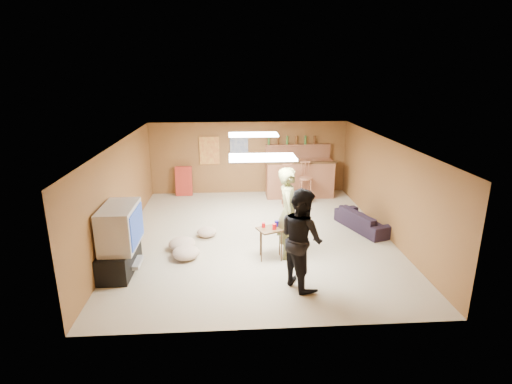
{
  "coord_description": "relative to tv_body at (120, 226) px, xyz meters",
  "views": [
    {
      "loc": [
        -0.59,
        -8.55,
        3.67
      ],
      "look_at": [
        0.0,
        0.2,
        1.0
      ],
      "focal_mm": 28.0,
      "sensor_mm": 36.0,
      "label": 1
    }
  ],
  "objects": [
    {
      "name": "cushion_mid",
      "position": [
        1.5,
        1.55,
        -0.8
      ],
      "size": [
        0.49,
        0.49,
        0.2
      ],
      "primitive_type": "ellipsoid",
      "rotation": [
        0.0,
        0.0,
        0.08
      ],
      "color": "tan",
      "rests_on": "ground"
    },
    {
      "name": "ceiling",
      "position": [
        2.65,
        1.5,
        1.3
      ],
      "size": [
        6.0,
        7.0,
        0.02
      ],
      "primitive_type": "cube",
      "color": "silver",
      "rests_on": "ground"
    },
    {
      "name": "ceiling_panel_back",
      "position": [
        2.65,
        2.7,
        1.27
      ],
      "size": [
        1.2,
        0.6,
        0.04
      ],
      "primitive_type": "cube",
      "color": "white",
      "rests_on": "ceiling"
    },
    {
      "name": "bar_counter",
      "position": [
        4.15,
        4.45,
        -0.35
      ],
      "size": [
        2.0,
        0.6,
        1.1
      ],
      "primitive_type": "cube",
      "color": "brown",
      "rests_on": "ground"
    },
    {
      "name": "cup_blue",
      "position": [
        2.98,
        0.43,
        -0.19
      ],
      "size": [
        0.1,
        0.1,
        0.11
      ],
      "primitive_type": "cylinder",
      "rotation": [
        0.0,
        0.0,
        -0.16
      ],
      "color": "navy",
      "rests_on": "tray_table"
    },
    {
      "name": "sofa",
      "position": [
        5.26,
        1.74,
        -0.67
      ],
      "size": [
        1.12,
        1.71,
        0.46
      ],
      "primitive_type": "imported",
      "rotation": [
        0.0,
        0.0,
        1.91
      ],
      "color": "black",
      "rests_on": "ground"
    },
    {
      "name": "cushion_far",
      "position": [
        1.13,
        0.42,
        -0.77
      ],
      "size": [
        0.71,
        0.71,
        0.25
      ],
      "primitive_type": "ellipsoid",
      "rotation": [
        0.0,
        0.0,
        -0.33
      ],
      "color": "tan",
      "rests_on": "ground"
    },
    {
      "name": "tray_table",
      "position": [
        2.86,
        0.31,
        -0.57
      ],
      "size": [
        0.62,
        0.56,
        0.66
      ],
      "primitive_type": "cube",
      "rotation": [
        0.0,
        0.0,
        0.39
      ],
      "color": "#3E2814",
      "rests_on": "ground"
    },
    {
      "name": "wall_front",
      "position": [
        2.65,
        -2.0,
        0.2
      ],
      "size": [
        6.0,
        0.02,
        2.2
      ],
      "primitive_type": "cube",
      "color": "brown",
      "rests_on": "ground"
    },
    {
      "name": "cup_red_far",
      "position": [
        2.92,
        0.26,
        -0.19
      ],
      "size": [
        0.1,
        0.1,
        0.12
      ],
      "primitive_type": "cylinder",
      "rotation": [
        0.0,
        0.0,
        0.18
      ],
      "color": "red",
      "rests_on": "tray_table"
    },
    {
      "name": "tv_screen",
      "position": [
        0.31,
        0.0,
        0.0
      ],
      "size": [
        0.02,
        0.95,
        0.65
      ],
      "primitive_type": "cube",
      "color": "navy",
      "rests_on": "tv_body"
    },
    {
      "name": "tv_stand",
      "position": [
        -0.07,
        0.0,
        -0.65
      ],
      "size": [
        0.55,
        1.3,
        0.5
      ],
      "primitive_type": "cube",
      "color": "black",
      "rests_on": "ground"
    },
    {
      "name": "poster_right",
      "position": [
        2.35,
        4.96,
        0.45
      ],
      "size": [
        0.55,
        0.03,
        0.8
      ],
      "primitive_type": "cube",
      "color": "#334C99",
      "rests_on": "wall_back"
    },
    {
      "name": "wall_back",
      "position": [
        2.65,
        5.0,
        0.2
      ],
      "size": [
        6.0,
        0.02,
        2.2
      ],
      "primitive_type": "cube",
      "color": "brown",
      "rests_on": "ground"
    },
    {
      "name": "person_olive",
      "position": [
        3.22,
        0.42,
        0.04
      ],
      "size": [
        0.54,
        0.74,
        1.88
      ],
      "primitive_type": "imported",
      "rotation": [
        0.0,
        0.0,
        1.43
      ],
      "color": "olive",
      "rests_on": "ground"
    },
    {
      "name": "bar_shelf",
      "position": [
        4.15,
        4.9,
        0.6
      ],
      "size": [
        2.0,
        0.18,
        0.05
      ],
      "primitive_type": "cube",
      "color": "brown",
      "rests_on": "bar_backing"
    },
    {
      "name": "ceiling_panel_front",
      "position": [
        2.65,
        0.0,
        1.27
      ],
      "size": [
        1.2,
        0.6,
        0.04
      ],
      "primitive_type": "cube",
      "color": "white",
      "rests_on": "ceiling"
    },
    {
      "name": "folding_chair_stack",
      "position": [
        0.65,
        4.8,
        -0.45
      ],
      "size": [
        0.5,
        0.26,
        0.91
      ],
      "primitive_type": "cube",
      "rotation": [
        -0.14,
        0.0,
        0.0
      ],
      "color": "#B22E20",
      "rests_on": "ground"
    },
    {
      "name": "wall_left",
      "position": [
        -0.35,
        1.5,
        0.2
      ],
      "size": [
        0.02,
        7.0,
        2.2
      ],
      "primitive_type": "cube",
      "color": "brown",
      "rests_on": "ground"
    },
    {
      "name": "cup_red_near",
      "position": [
        2.71,
        0.38,
        -0.19
      ],
      "size": [
        0.09,
        0.09,
        0.1
      ],
      "primitive_type": "cylinder",
      "rotation": [
        0.0,
        0.0,
        0.38
      ],
      "color": "red",
      "rests_on": "tray_table"
    },
    {
      "name": "bar_stool_right",
      "position": [
        4.23,
        3.88,
        -0.3
      ],
      "size": [
        0.5,
        0.5,
        1.2
      ],
      "primitive_type": null,
      "rotation": [
        0.0,
        0.0,
        0.39
      ],
      "color": "brown",
      "rests_on": "ground"
    },
    {
      "name": "ground",
      "position": [
        2.65,
        1.5,
        -0.9
      ],
      "size": [
        7.0,
        7.0,
        0.0
      ],
      "primitive_type": "plane",
      "color": "tan",
      "rests_on": "ground"
    },
    {
      "name": "bar_backing",
      "position": [
        4.15,
        4.92,
        0.3
      ],
      "size": [
        2.0,
        0.14,
        0.6
      ],
      "primitive_type": "cube",
      "color": "brown",
      "rests_on": "bar_counter"
    },
    {
      "name": "bar_lip",
      "position": [
        4.15,
        4.2,
        0.2
      ],
      "size": [
        2.1,
        0.12,
        0.05
      ],
      "primitive_type": "cube",
      "color": "#3E2814",
      "rests_on": "bar_counter"
    },
    {
      "name": "dvd_box",
      "position": [
        0.15,
        0.0,
        -0.75
      ],
      "size": [
        0.35,
        0.5,
        0.08
      ],
      "primitive_type": "cube",
      "color": "#B2B2B7",
      "rests_on": "tv_stand"
    },
    {
      "name": "bar_stool_left",
      "position": [
        3.67,
        3.59,
        -0.26
      ],
      "size": [
        0.51,
        0.51,
        1.29
      ],
      "primitive_type": null,
      "rotation": [
        0.0,
        0.0,
        0.3
      ],
      "color": "brown",
      "rests_on": "ground"
    },
    {
      "name": "person_black",
      "position": [
        3.27,
        -0.76,
        -0.0
      ],
      "size": [
        0.98,
        1.08,
        1.79
      ],
      "primitive_type": "imported",
      "rotation": [
        0.0,
        0.0,
        2.0
      ],
      "color": "black",
      "rests_on": "ground"
    },
    {
      "name": "poster_left",
      "position": [
        1.45,
        4.96,
        0.45
      ],
      "size": [
        0.6,
        0.03,
        0.85
      ],
      "primitive_type": "cube",
      "color": "#BF3F26",
      "rests_on": "wall_back"
    },
    {
      "name": "tv_body",
      "position": [
        0.0,
        0.0,
        0.0
      ],
      "size": [
        0.6,
        1.1,
        0.8
      ],
      "primitive_type": "cube",
      "color": "#B2B2B7",
      "rests_on": "tv_stand"
    },
    {
      "name": "bottle_row",
      "position": [
        3.95,
        4.88,
        0.75
      ],
      "size": [
        1.48,
        0.08,
        0.26
      ],
      "primitive_type": null,
      "color": "#3F7233",
      "rests_on": "bar_shelf"
    },
    {
      "name": "cushion_near_tv",
      "position": [
        1.01,
        0.87,
        -0.77
      ],
      "size": [
        0.73,
        0.73,
        0.26
      ],
      "primitive_type": "ellipsoid",
      "rotation": [
        0.0,
        0.0,
        -0.35
      ],
      "color": "tan",
      "rests_on": "ground"
    },
    {
      "name": "wall_right",
      "position": [
        5.65,
        1.5,
        0.2
      ],
      "size": [
        0.02,
        7.0,
        2.2
      ],
      "primitive_type": "cube",
      "color": "brown",
      "rests_on": "ground"
    }
  ]
}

